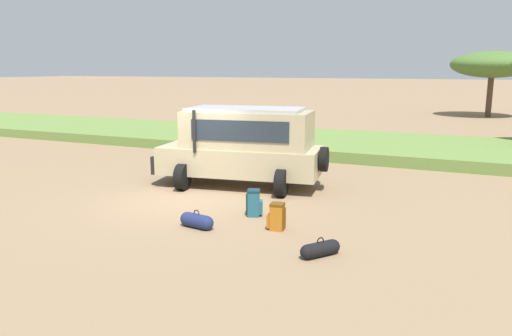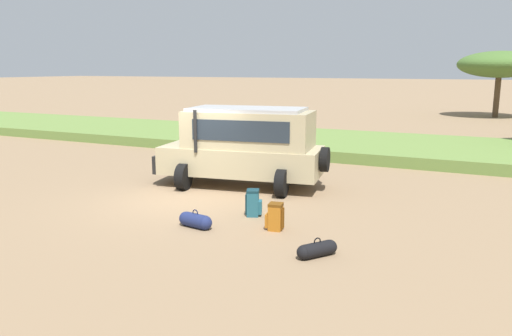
{
  "view_description": "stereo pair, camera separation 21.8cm",
  "coord_description": "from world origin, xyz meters",
  "px_view_note": "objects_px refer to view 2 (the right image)",
  "views": [
    {
      "loc": [
        7.35,
        -11.43,
        3.63
      ],
      "look_at": [
        2.0,
        0.44,
        1.0
      ],
      "focal_mm": 35.0,
      "sensor_mm": 36.0,
      "label": 1
    },
    {
      "loc": [
        7.55,
        -11.33,
        3.63
      ],
      "look_at": [
        2.0,
        0.44,
        1.0
      ],
      "focal_mm": 35.0,
      "sensor_mm": 36.0,
      "label": 2
    }
  ],
  "objects_px": {
    "backpack_cluster_center": "(253,203)",
    "acacia_tree_far_left": "(500,65)",
    "duffel_bag_low_black_case": "(195,221)",
    "backpack_beside_front_wheel": "(275,217)",
    "safari_vehicle": "(245,145)",
    "duffel_bag_soft_canvas": "(317,249)"
  },
  "relations": [
    {
      "from": "backpack_cluster_center",
      "to": "acacia_tree_far_left",
      "type": "bearing_deg",
      "value": 79.82
    },
    {
      "from": "acacia_tree_far_left",
      "to": "duffel_bag_low_black_case",
      "type": "bearing_deg",
      "value": -101.14
    },
    {
      "from": "backpack_beside_front_wheel",
      "to": "acacia_tree_far_left",
      "type": "xyz_separation_m",
      "value": [
        4.52,
        31.13,
        3.54
      ]
    },
    {
      "from": "safari_vehicle",
      "to": "acacia_tree_far_left",
      "type": "bearing_deg",
      "value": 75.65
    },
    {
      "from": "duffel_bag_low_black_case",
      "to": "backpack_beside_front_wheel",
      "type": "bearing_deg",
      "value": 19.9
    },
    {
      "from": "duffel_bag_low_black_case",
      "to": "acacia_tree_far_left",
      "type": "bearing_deg",
      "value": 78.86
    },
    {
      "from": "acacia_tree_far_left",
      "to": "backpack_beside_front_wheel",
      "type": "bearing_deg",
      "value": -98.27
    },
    {
      "from": "backpack_cluster_center",
      "to": "acacia_tree_far_left",
      "type": "xyz_separation_m",
      "value": [
        5.45,
        30.34,
        3.52
      ]
    },
    {
      "from": "safari_vehicle",
      "to": "duffel_bag_soft_canvas",
      "type": "distance_m",
      "value": 6.23
    },
    {
      "from": "duffel_bag_soft_canvas",
      "to": "acacia_tree_far_left",
      "type": "bearing_deg",
      "value": 84.45
    },
    {
      "from": "backpack_beside_front_wheel",
      "to": "duffel_bag_low_black_case",
      "type": "distance_m",
      "value": 1.85
    },
    {
      "from": "safari_vehicle",
      "to": "duffel_bag_low_black_case",
      "type": "relative_size",
      "value": 6.07
    },
    {
      "from": "duffel_bag_low_black_case",
      "to": "duffel_bag_soft_canvas",
      "type": "relative_size",
      "value": 1.14
    },
    {
      "from": "duffel_bag_low_black_case",
      "to": "backpack_cluster_center",
      "type": "bearing_deg",
      "value": 60.37
    },
    {
      "from": "safari_vehicle",
      "to": "backpack_cluster_center",
      "type": "bearing_deg",
      "value": -59.67
    },
    {
      "from": "safari_vehicle",
      "to": "duffel_bag_soft_canvas",
      "type": "xyz_separation_m",
      "value": [
        3.92,
        -4.71,
        -1.15
      ]
    },
    {
      "from": "safari_vehicle",
      "to": "backpack_beside_front_wheel",
      "type": "relative_size",
      "value": 8.74
    },
    {
      "from": "safari_vehicle",
      "to": "duffel_bag_soft_canvas",
      "type": "relative_size",
      "value": 6.91
    },
    {
      "from": "backpack_beside_front_wheel",
      "to": "duffel_bag_soft_canvas",
      "type": "relative_size",
      "value": 0.79
    },
    {
      "from": "backpack_cluster_center",
      "to": "duffel_bag_soft_canvas",
      "type": "distance_m",
      "value": 3.03
    },
    {
      "from": "duffel_bag_low_black_case",
      "to": "acacia_tree_far_left",
      "type": "relative_size",
      "value": 0.15
    },
    {
      "from": "backpack_cluster_center",
      "to": "duffel_bag_low_black_case",
      "type": "distance_m",
      "value": 1.64
    }
  ]
}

